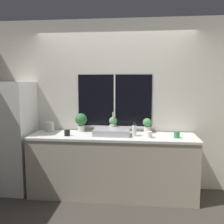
{
  "coord_description": "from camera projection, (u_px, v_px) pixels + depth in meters",
  "views": [
    {
      "loc": [
        0.39,
        -3.32,
        1.73
      ],
      "look_at": [
        -0.0,
        0.31,
        1.28
      ],
      "focal_mm": 40.0,
      "sensor_mm": 36.0,
      "label": 1
    }
  ],
  "objects": [
    {
      "name": "sink",
      "position": [
        112.0,
        132.0,
        3.73
      ],
      "size": [
        0.54,
        0.39,
        0.32
      ],
      "color": "#ADADB2",
      "rests_on": "counter"
    },
    {
      "name": "ground_plane",
      "position": [
        110.0,
        204.0,
        3.53
      ],
      "size": [
        14.0,
        14.0,
        0.0
      ],
      "primitive_type": "plane",
      "color": "#38332D"
    },
    {
      "name": "mug_green",
      "position": [
        177.0,
        135.0,
        3.55
      ],
      "size": [
        0.08,
        0.08,
        0.1
      ],
      "color": "#38844C",
      "rests_on": "counter"
    },
    {
      "name": "potted_plant_center",
      "position": [
        113.0,
        124.0,
        3.95
      ],
      "size": [
        0.13,
        0.13,
        0.24
      ],
      "color": "silver",
      "rests_on": "counter"
    },
    {
      "name": "kettle",
      "position": [
        50.0,
        126.0,
        4.01
      ],
      "size": [
        0.15,
        0.15,
        0.17
      ],
      "color": "#B2B2B7",
      "rests_on": "counter"
    },
    {
      "name": "counter",
      "position": [
        112.0,
        165.0,
        3.78
      ],
      "size": [
        2.49,
        0.65,
        0.93
      ],
      "color": "#B2A893",
      "rests_on": "ground_plane"
    },
    {
      "name": "soap_bottle",
      "position": [
        134.0,
        130.0,
        3.66
      ],
      "size": [
        0.07,
        0.07,
        0.2
      ],
      "color": "white",
      "rests_on": "counter"
    },
    {
      "name": "wall_left",
      "position": [
        11.0,
        100.0,
        5.08
      ],
      "size": [
        0.06,
        7.0,
        2.7
      ],
      "color": "beige",
      "rests_on": "ground_plane"
    },
    {
      "name": "mug_black",
      "position": [
        67.0,
        133.0,
        3.68
      ],
      "size": [
        0.08,
        0.08,
        0.09
      ],
      "color": "black",
      "rests_on": "counter"
    },
    {
      "name": "wall_back",
      "position": [
        115.0,
        105.0,
        4.05
      ],
      "size": [
        8.0,
        0.09,
        2.7
      ],
      "color": "beige",
      "rests_on": "ground_plane"
    },
    {
      "name": "potted_plant_right",
      "position": [
        147.0,
        124.0,
        3.89
      ],
      "size": [
        0.13,
        0.13,
        0.23
      ],
      "color": "silver",
      "rests_on": "counter"
    },
    {
      "name": "refrigerator",
      "position": [
        11.0,
        137.0,
        3.94
      ],
      "size": [
        0.64,
        0.66,
        1.72
      ],
      "color": "silver",
      "rests_on": "ground_plane"
    },
    {
      "name": "potted_plant_left",
      "position": [
        81.0,
        121.0,
        4.0
      ],
      "size": [
        0.19,
        0.19,
        0.29
      ],
      "color": "silver",
      "rests_on": "counter"
    },
    {
      "name": "mug_white",
      "position": [
        149.0,
        135.0,
        3.56
      ],
      "size": [
        0.09,
        0.09,
        0.09
      ],
      "color": "white",
      "rests_on": "counter"
    }
  ]
}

